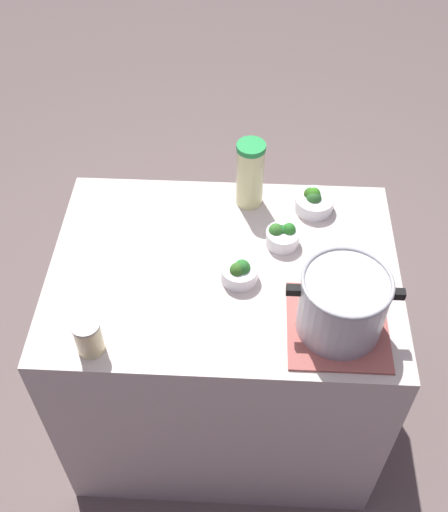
# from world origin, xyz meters

# --- Properties ---
(ground_plane) EXTENTS (8.00, 8.00, 0.00)m
(ground_plane) POSITION_xyz_m (0.00, 0.00, 0.00)
(ground_plane) COLOR #6C5A57
(counter_slab) EXTENTS (1.08, 0.78, 0.90)m
(counter_slab) POSITION_xyz_m (0.00, 0.00, 0.45)
(counter_slab) COLOR beige
(counter_slab) RESTS_ON ground_plane
(dish_cloth) EXTENTS (0.29, 0.30, 0.01)m
(dish_cloth) POSITION_xyz_m (-0.33, 0.21, 0.91)
(dish_cloth) COLOR #A85751
(dish_cloth) RESTS_ON counter_slab
(cooking_pot) EXTENTS (0.31, 0.25, 0.20)m
(cooking_pot) POSITION_xyz_m (-0.33, 0.21, 1.02)
(cooking_pot) COLOR #B7B7BC
(cooking_pot) RESTS_ON dish_cloth
(lemonade_pitcher) EXTENTS (0.09, 0.09, 0.24)m
(lemonade_pitcher) POSITION_xyz_m (-0.07, -0.30, 1.03)
(lemonade_pitcher) COLOR beige
(lemonade_pitcher) RESTS_ON counter_slab
(mason_jar) EXTENTS (0.08, 0.08, 0.12)m
(mason_jar) POSITION_xyz_m (0.35, 0.32, 0.96)
(mason_jar) COLOR beige
(mason_jar) RESTS_ON counter_slab
(broccoli_bowl_front) EXTENTS (0.11, 0.11, 0.08)m
(broccoli_bowl_front) POSITION_xyz_m (-0.18, -0.11, 0.94)
(broccoli_bowl_front) COLOR silver
(broccoli_bowl_front) RESTS_ON counter_slab
(broccoli_bowl_center) EXTENTS (0.13, 0.13, 0.08)m
(broccoli_bowl_center) POSITION_xyz_m (-0.29, -0.27, 0.94)
(broccoli_bowl_center) COLOR silver
(broccoli_bowl_center) RESTS_ON counter_slab
(broccoli_bowl_back) EXTENTS (0.11, 0.11, 0.08)m
(broccoli_bowl_back) POSITION_xyz_m (-0.05, 0.05, 0.94)
(broccoli_bowl_back) COLOR silver
(broccoli_bowl_back) RESTS_ON counter_slab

